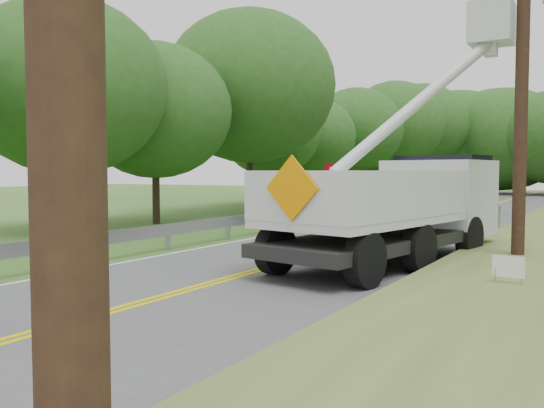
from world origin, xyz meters
The scene contains 10 objects.
ground centered at (0.00, 0.00, 0.00)m, with size 140.00×140.00×0.00m, color #335821.
road centered at (0.00, 14.00, 0.01)m, with size 7.20×96.00×0.03m.
guardrail centered at (-4.02, 14.91, 0.55)m, with size 0.18×48.00×0.77m.
treeline_left centered at (-10.20, 30.14, 5.94)m, with size 10.80×57.89×10.82m.
treeline_horizon centered at (0.68, 56.11, 5.50)m, with size 56.94×14.24×11.09m.
bucket_truck centered at (2.56, 8.85, 1.67)m, with size 4.49×8.07×7.43m.
suv_silver centered at (-1.70, 16.10, 0.84)m, with size 2.72×5.89×1.64m, color #B4B5BC.
suv_darkgrey centered at (-2.27, 27.15, 0.91)m, with size 2.49×6.13×1.78m, color #313538.
stop_sign_permanent centered at (-4.79, 19.50, 1.80)m, with size 0.46×0.38×2.68m.
yard_sign centered at (5.35, 5.13, 0.56)m, with size 0.54×0.05×0.78m.
Camera 1 is at (6.85, -5.54, 2.27)m, focal length 37.72 mm.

